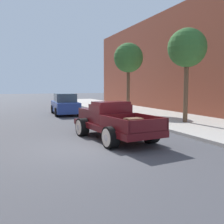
{
  "coord_description": "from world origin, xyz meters",
  "views": [
    {
      "loc": [
        -2.76,
        -9.05,
        2.25
      ],
      "look_at": [
        1.89,
        2.56,
        1.0
      ],
      "focal_mm": 42.19,
      "sensor_mm": 36.0,
      "label": 1
    }
  ],
  "objects": [
    {
      "name": "hotrod_truck_maroon",
      "position": [
        1.36,
        1.3,
        0.75
      ],
      "size": [
        2.55,
        5.07,
        1.58
      ],
      "color": "#510F14",
      "rests_on": "ground"
    },
    {
      "name": "car_background_blue",
      "position": [
        1.48,
        11.48,
        0.77
      ],
      "size": [
        2.04,
        4.38,
        1.65
      ],
      "color": "#284293",
      "rests_on": "ground"
    },
    {
      "name": "building_right_storefront",
      "position": [
        16.0,
        11.86,
        4.33
      ],
      "size": [
        12.0,
        28.0,
        8.65
      ],
      "primitive_type": "cube",
      "color": "brown",
      "rests_on": "ground"
    },
    {
      "name": "street_tree_nearest",
      "position": [
        6.85,
        3.47,
        4.35
      ],
      "size": [
        2.2,
        2.2,
        5.35
      ],
      "color": "brown",
      "rests_on": "sidewalk_right"
    },
    {
      "name": "ground_plane",
      "position": [
        0.0,
        0.0,
        0.0
      ],
      "size": [
        140.0,
        140.0,
        0.0
      ],
      "primitive_type": "plane",
      "color": "#47474C"
    },
    {
      "name": "street_tree_second",
      "position": [
        6.27,
        9.99,
        4.41
      ],
      "size": [
        2.31,
        2.31,
        5.46
      ],
      "color": "brown",
      "rests_on": "sidewalk_right"
    }
  ]
}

